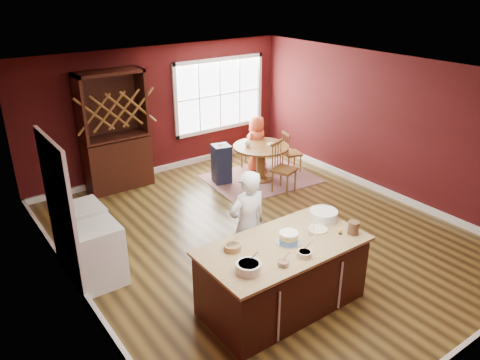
% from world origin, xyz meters
% --- Properties ---
extents(room_shell, '(7.00, 7.00, 7.00)m').
position_xyz_m(room_shell, '(0.00, 0.00, 1.35)').
color(room_shell, brown).
rests_on(room_shell, ground).
extents(window, '(2.36, 0.10, 1.66)m').
position_xyz_m(window, '(1.50, 3.47, 1.50)').
color(window, white).
rests_on(window, room_shell).
extents(doorway, '(0.08, 1.26, 2.13)m').
position_xyz_m(doorway, '(-2.97, 0.60, 1.02)').
color(doorway, white).
rests_on(doorway, room_shell).
extents(kitchen_island, '(2.13, 1.11, 0.92)m').
position_xyz_m(kitchen_island, '(-0.91, -1.59, 0.44)').
color(kitchen_island, '#36120B').
rests_on(kitchen_island, ground).
extents(dining_table, '(1.17, 1.17, 0.75)m').
position_xyz_m(dining_table, '(1.44, 1.84, 0.53)').
color(dining_table, brown).
rests_on(dining_table, ground).
extents(baker, '(0.61, 0.42, 1.63)m').
position_xyz_m(baker, '(-0.87, -0.78, 0.81)').
color(baker, silver).
rests_on(baker, ground).
extents(layer_cake, '(0.34, 0.34, 0.14)m').
position_xyz_m(layer_cake, '(-0.82, -1.58, 0.99)').
color(layer_cake, white).
rests_on(layer_cake, kitchen_island).
extents(bowl_blue, '(0.29, 0.29, 0.11)m').
position_xyz_m(bowl_blue, '(-1.61, -1.80, 0.98)').
color(bowl_blue, white).
rests_on(bowl_blue, kitchen_island).
extents(bowl_yellow, '(0.21, 0.21, 0.08)m').
position_xyz_m(bowl_yellow, '(-1.50, -1.32, 0.96)').
color(bowl_yellow, olive).
rests_on(bowl_yellow, kitchen_island).
extents(bowl_pink, '(0.14, 0.14, 0.05)m').
position_xyz_m(bowl_pink, '(-1.21, -1.94, 0.95)').
color(bowl_pink, silver).
rests_on(bowl_pink, kitchen_island).
extents(bowl_olive, '(0.18, 0.18, 0.07)m').
position_xyz_m(bowl_olive, '(-0.88, -1.93, 0.95)').
color(bowl_olive, beige).
rests_on(bowl_olive, kitchen_island).
extents(drinking_glass, '(0.08, 0.08, 0.15)m').
position_xyz_m(drinking_glass, '(-0.46, -1.61, 1.00)').
color(drinking_glass, white).
rests_on(drinking_glass, kitchen_island).
extents(dinner_plate, '(0.26, 0.26, 0.02)m').
position_xyz_m(dinner_plate, '(-0.31, -1.57, 0.93)').
color(dinner_plate, beige).
rests_on(dinner_plate, kitchen_island).
extents(white_tub, '(0.38, 0.38, 0.13)m').
position_xyz_m(white_tub, '(-0.04, -1.41, 0.99)').
color(white_tub, white).
rests_on(white_tub, kitchen_island).
extents(stoneware_crock, '(0.14, 0.14, 0.17)m').
position_xyz_m(stoneware_crock, '(-0.01, -1.91, 1.01)').
color(stoneware_crock, brown).
rests_on(stoneware_crock, kitchen_island).
extents(toy_figurine, '(0.04, 0.04, 0.07)m').
position_xyz_m(toy_figurine, '(-0.15, -1.82, 0.96)').
color(toy_figurine, yellow).
rests_on(toy_figurine, kitchen_island).
extents(rug, '(2.32, 1.87, 0.01)m').
position_xyz_m(rug, '(1.44, 1.84, 0.01)').
color(rug, brown).
rests_on(rug, ground).
extents(chair_east, '(0.45, 0.46, 0.91)m').
position_xyz_m(chair_east, '(2.28, 1.81, 0.46)').
color(chair_east, brown).
rests_on(chair_east, ground).
extents(chair_south, '(0.55, 0.54, 1.03)m').
position_xyz_m(chair_south, '(1.43, 1.08, 0.52)').
color(chair_south, brown).
rests_on(chair_south, ground).
extents(chair_north, '(0.61, 0.61, 1.06)m').
position_xyz_m(chair_north, '(1.73, 2.57, 0.53)').
color(chair_north, brown).
rests_on(chair_north, ground).
extents(seated_woman, '(0.65, 0.48, 1.23)m').
position_xyz_m(seated_woman, '(1.70, 2.33, 0.61)').
color(seated_woman, '#EF5C34').
rests_on(seated_woman, ground).
extents(high_chair, '(0.41, 0.41, 0.85)m').
position_xyz_m(high_chair, '(0.68, 2.19, 0.43)').
color(high_chair, black).
rests_on(high_chair, ground).
extents(toddler, '(0.18, 0.14, 0.26)m').
position_xyz_m(toddler, '(0.69, 2.19, 0.81)').
color(toddler, '#8CA5BF').
rests_on(toddler, high_chair).
extents(table_plate, '(0.21, 0.21, 0.02)m').
position_xyz_m(table_plate, '(1.67, 1.77, 0.76)').
color(table_plate, beige).
rests_on(table_plate, dining_table).
extents(table_cup, '(0.16, 0.16, 0.10)m').
position_xyz_m(table_cup, '(1.19, 1.98, 0.80)').
color(table_cup, white).
rests_on(table_cup, dining_table).
extents(hutch, '(1.29, 0.54, 2.36)m').
position_xyz_m(hutch, '(-1.14, 3.22, 1.18)').
color(hutch, '#432615').
rests_on(hutch, ground).
extents(washer, '(0.61, 0.59, 0.89)m').
position_xyz_m(washer, '(-2.64, 0.28, 0.45)').
color(washer, white).
rests_on(washer, ground).
extents(dryer, '(0.64, 0.61, 0.92)m').
position_xyz_m(dryer, '(-2.64, 0.92, 0.46)').
color(dryer, white).
rests_on(dryer, ground).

